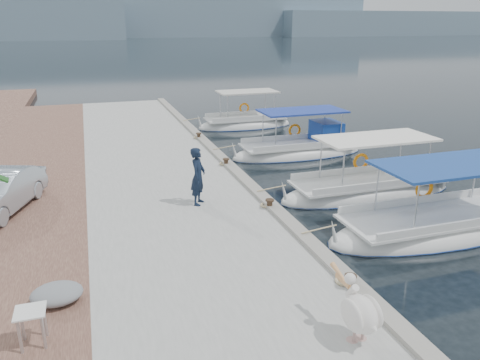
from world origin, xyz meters
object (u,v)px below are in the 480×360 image
Objects in this scene: pelican at (359,311)px; fishing_caique_e at (245,125)px; fisherman at (198,176)px; fishing_caique_b at (438,229)px; fishing_caique_d at (299,151)px; fishing_caique_c at (367,192)px.

fishing_caique_e is at bearing 77.13° from pelican.
fishing_caique_e is 14.50m from fisherman.
fishing_caique_b is 7.78m from fisherman.
pelican is at bearing -140.82° from fisherman.
fishing_caique_e reaches higher than pelican.
fisherman is at bearing 153.20° from fishing_caique_b.
pelican is at bearing -142.06° from fishing_caique_b.
pelican is (-5.27, -13.92, 0.93)m from fishing_caique_d.
fishing_caique_c and fishing_caique_e have the same top height.
fishing_caique_b and fishing_caique_d have the same top height.
fishing_caique_d is at bearing -16.87° from fisherman.
fishing_caique_c is (-0.26, 3.61, 0.00)m from fishing_caique_b.
fishing_caique_c is at bearing -87.56° from fishing_caique_e.
fishing_caique_d is 1.13× the size of fishing_caique_e.
fishing_caique_d reaches higher than pelican.
fisherman reaches higher than fishing_caique_b.
fishing_caique_c reaches higher than pelican.
fisherman is at bearing 99.11° from pelican.
pelican is 7.92m from fisherman.
fishing_caique_b is 16.59m from fishing_caique_e.
fishing_caique_d is at bearing -86.01° from fishing_caique_e.
fisherman reaches higher than pelican.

